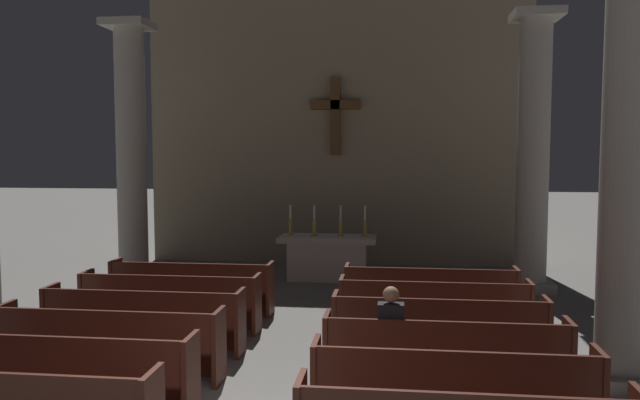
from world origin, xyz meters
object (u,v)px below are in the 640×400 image
(pew_left_row_2, at_px, (65,373))
(candlestick_outer_right, at_px, (365,227))
(column_right_second, at_px, (533,157))
(altar, at_px, (327,257))
(pew_left_row_6, at_px, (192,287))
(pew_right_row_3, at_px, (445,355))
(pew_right_row_4, at_px, (439,329))
(column_right_nearest, at_px, (628,162))
(candlestick_outer_left, at_px, (290,226))
(pew_left_row_3, at_px, (110,343))
(pew_right_row_5, at_px, (434,309))
(candlestick_inner_right, at_px, (341,226))
(pew_left_row_4, at_px, (143,320))
(pew_left_row_5, at_px, (170,302))
(column_left_second, at_px, (131,156))
(pew_right_row_6, at_px, (430,293))
(candlestick_inner_left, at_px, (314,226))
(pew_right_row_2, at_px, (454,390))
(lone_worshipper, at_px, (391,335))

(pew_left_row_2, height_order, candlestick_outer_right, candlestick_outer_right)
(column_right_second, height_order, altar, column_right_second)
(pew_left_row_6, distance_m, pew_right_row_3, 5.44)
(pew_right_row_4, bearing_deg, candlestick_outer_right, 103.34)
(pew_right_row_3, height_order, column_right_nearest, column_right_nearest)
(pew_left_row_6, relative_size, column_right_nearest, 0.51)
(column_right_nearest, bearing_deg, pew_right_row_3, -166.44)
(candlestick_outer_left, bearing_deg, pew_left_row_3, -101.14)
(pew_right_row_5, height_order, candlestick_inner_right, candlestick_inner_right)
(pew_right_row_3, relative_size, candlestick_inner_right, 4.26)
(pew_left_row_2, relative_size, pew_left_row_4, 1.00)
(pew_left_row_5, bearing_deg, pew_left_row_4, -90.00)
(column_left_second, bearing_deg, pew_right_row_3, -42.65)
(altar, bearing_deg, pew_left_row_5, -116.32)
(pew_left_row_6, relative_size, pew_right_row_6, 1.00)
(candlestick_outer_left, relative_size, candlestick_outer_right, 1.00)
(candlestick_outer_left, bearing_deg, pew_left_row_4, -103.34)
(candlestick_inner_right, bearing_deg, pew_left_row_6, -127.21)
(candlestick_outer_left, bearing_deg, pew_left_row_6, -111.89)
(pew_left_row_4, height_order, candlestick_outer_right, candlestick_outer_right)
(pew_left_row_6, height_order, altar, altar)
(candlestick_inner_left, bearing_deg, candlestick_outer_right, 0.00)
(column_left_second, xyz_separation_m, candlestick_outer_right, (5.22, 0.57, -1.58))
(column_right_nearest, xyz_separation_m, altar, (-4.37, 6.02, -2.28))
(pew_left_row_4, height_order, pew_right_row_5, same)
(pew_right_row_5, height_order, candlestick_outer_right, candlestick_outer_right)
(pew_left_row_4, distance_m, pew_left_row_5, 1.12)
(column_left_second, bearing_deg, pew_right_row_6, -22.14)
(pew_right_row_2, distance_m, candlestick_outer_left, 8.27)
(pew_left_row_3, bearing_deg, altar, 71.92)
(column_left_second, xyz_separation_m, candlestick_inner_left, (4.07, 0.57, -1.58))
(pew_right_row_2, height_order, pew_right_row_4, same)
(pew_right_row_2, bearing_deg, pew_left_row_3, 165.40)
(pew_right_row_5, height_order, column_right_nearest, column_right_nearest)
(pew_right_row_5, bearing_deg, pew_right_row_4, -90.00)
(candlestick_inner_left, bearing_deg, pew_left_row_5, -113.04)
(pew_left_row_5, distance_m, column_right_second, 7.87)
(pew_left_row_4, xyz_separation_m, candlestick_inner_right, (2.44, 5.45, 0.76))
(pew_left_row_3, height_order, candlestick_inner_left, candlestick_inner_left)
(column_right_nearest, bearing_deg, pew_right_row_5, 142.72)
(pew_right_row_6, height_order, candlestick_inner_right, candlestick_inner_right)
(pew_left_row_5, height_order, pew_right_row_6, same)
(pew_left_row_4, xyz_separation_m, pew_left_row_6, (0.00, 2.23, 0.00))
(pew_right_row_3, relative_size, lone_worshipper, 2.25)
(pew_left_row_5, xyz_separation_m, candlestick_inner_left, (1.84, 4.33, 0.76))
(pew_right_row_3, relative_size, column_left_second, 0.51)
(altar, bearing_deg, pew_left_row_6, -123.67)
(pew_left_row_4, height_order, column_left_second, column_left_second)
(pew_left_row_4, relative_size, column_left_second, 0.51)
(pew_left_row_4, relative_size, candlestick_outer_left, 4.26)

